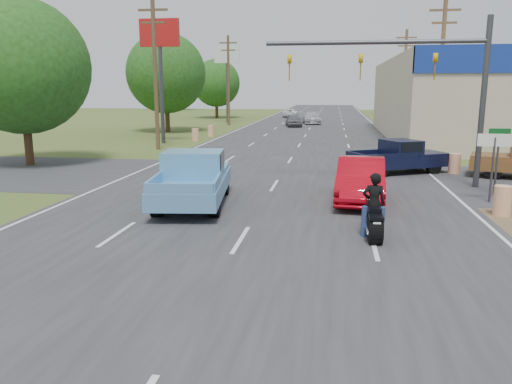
% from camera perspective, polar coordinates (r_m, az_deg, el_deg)
% --- Properties ---
extents(main_road, '(15.00, 180.00, 0.02)m').
position_cam_1_polar(main_road, '(45.24, 5.66, 6.43)').
color(main_road, '#2D2D30').
rests_on(main_road, ground).
extents(cross_road, '(120.00, 10.00, 0.02)m').
position_cam_1_polar(cross_road, '(23.48, 2.67, 1.64)').
color(cross_road, '#2D2D30').
rests_on(cross_road, ground).
extents(utility_pole_2, '(2.00, 0.28, 10.00)m').
position_cam_1_polar(utility_pole_2, '(36.70, 20.37, 12.87)').
color(utility_pole_2, '#4C3823').
rests_on(utility_pole_2, ground).
extents(utility_pole_3, '(2.00, 0.28, 10.00)m').
position_cam_1_polar(utility_pole_3, '(54.47, 16.59, 12.48)').
color(utility_pole_3, '#4C3823').
rests_on(utility_pole_3, ground).
extents(utility_pole_5, '(2.00, 0.28, 10.00)m').
position_cam_1_polar(utility_pole_5, '(35.11, -11.45, 13.44)').
color(utility_pole_5, '#4C3823').
rests_on(utility_pole_5, ground).
extents(utility_pole_6, '(2.00, 0.28, 10.00)m').
position_cam_1_polar(utility_pole_6, '(58.24, -3.17, 12.85)').
color(utility_pole_6, '#4C3823').
rests_on(utility_pole_6, ground).
extents(tree_0, '(7.14, 7.14, 8.84)m').
position_cam_1_polar(tree_0, '(29.93, -25.23, 12.83)').
color(tree_0, '#422D19').
rests_on(tree_0, ground).
extents(tree_1, '(7.56, 7.56, 9.36)m').
position_cam_1_polar(tree_1, '(49.64, -10.26, 13.19)').
color(tree_1, '#422D19').
rests_on(tree_1, ground).
extents(tree_2, '(6.72, 6.72, 8.32)m').
position_cam_1_polar(tree_2, '(72.92, -4.56, 12.30)').
color(tree_2, '#422D19').
rests_on(tree_2, ground).
extents(tree_5, '(7.98, 7.98, 9.88)m').
position_cam_1_polar(tree_5, '(103.74, 24.68, 11.62)').
color(tree_5, '#422D19').
rests_on(tree_5, ground).
extents(tree_6, '(8.82, 8.82, 10.92)m').
position_cam_1_polar(tree_6, '(105.15, -9.47, 12.82)').
color(tree_6, '#422D19').
rests_on(tree_6, ground).
extents(barrel_0, '(0.56, 0.56, 1.00)m').
position_cam_1_polar(barrel_0, '(18.24, 26.33, -0.92)').
color(barrel_0, orange).
rests_on(barrel_0, ground).
extents(barrel_1, '(0.56, 0.56, 1.00)m').
position_cam_1_polar(barrel_1, '(26.43, 21.74, 3.02)').
color(barrel_1, orange).
rests_on(barrel_1, ground).
extents(barrel_2, '(0.56, 0.56, 1.00)m').
position_cam_1_polar(barrel_2, '(40.66, -6.94, 6.51)').
color(barrel_2, orange).
rests_on(barrel_2, ground).
extents(barrel_3, '(0.56, 0.56, 1.00)m').
position_cam_1_polar(barrel_3, '(44.43, -5.17, 6.98)').
color(barrel_3, orange).
rests_on(barrel_3, ground).
extents(pole_sign_left_near, '(3.00, 0.35, 9.20)m').
position_cam_1_polar(pole_sign_left_near, '(39.31, -10.92, 15.95)').
color(pole_sign_left_near, '#3F3F44').
rests_on(pole_sign_left_near, ground).
extents(pole_sign_left_far, '(3.00, 0.35, 9.20)m').
position_cam_1_polar(pole_sign_left_far, '(62.43, -3.34, 14.47)').
color(pole_sign_left_far, '#3F3F44').
rests_on(pole_sign_left_far, ground).
extents(lane_sign, '(1.20, 0.08, 2.52)m').
position_cam_1_polar(lane_sign, '(19.97, 25.55, 4.23)').
color(lane_sign, '#3F3F44').
rests_on(lane_sign, ground).
extents(street_name_sign, '(0.80, 0.08, 2.61)m').
position_cam_1_polar(street_name_sign, '(21.61, 25.89, 3.90)').
color(street_name_sign, '#3F3F44').
rests_on(street_name_sign, ground).
extents(signal_mast, '(9.12, 0.40, 7.00)m').
position_cam_1_polar(signal_mast, '(22.27, 17.97, 12.94)').
color(signal_mast, '#3F3F44').
rests_on(signal_mast, ground).
extents(red_convertible, '(1.97, 4.93, 1.60)m').
position_cam_1_polar(red_convertible, '(18.83, 11.87, 1.34)').
color(red_convertible, '#B40815').
rests_on(red_convertible, ground).
extents(motorcycle, '(0.72, 2.35, 1.19)m').
position_cam_1_polar(motorcycle, '(14.31, 13.25, -3.07)').
color(motorcycle, black).
rests_on(motorcycle, ground).
extents(rider, '(0.65, 0.44, 1.74)m').
position_cam_1_polar(rider, '(14.29, 13.29, -1.68)').
color(rider, black).
rests_on(rider, ground).
extents(blue_pickup, '(2.96, 6.06, 1.93)m').
position_cam_1_polar(blue_pickup, '(18.11, -7.12, 1.67)').
color(blue_pickup, black).
rests_on(blue_pickup, ground).
extents(navy_pickup, '(5.29, 4.05, 1.65)m').
position_cam_1_polar(navy_pickup, '(25.76, 16.20, 3.93)').
color(navy_pickup, black).
rests_on(navy_pickup, ground).
extents(distant_car_grey, '(2.29, 4.27, 1.38)m').
position_cam_1_polar(distant_car_grey, '(56.17, 4.32, 8.16)').
color(distant_car_grey, slate).
rests_on(distant_car_grey, ground).
extents(distant_car_silver, '(2.68, 5.13, 1.42)m').
position_cam_1_polar(distant_car_silver, '(60.96, 6.36, 8.41)').
color(distant_car_silver, silver).
rests_on(distant_car_silver, ground).
extents(distant_car_white, '(2.05, 4.35, 1.20)m').
position_cam_1_polar(distant_car_white, '(75.27, 3.96, 8.98)').
color(distant_car_white, white).
rests_on(distant_car_white, ground).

